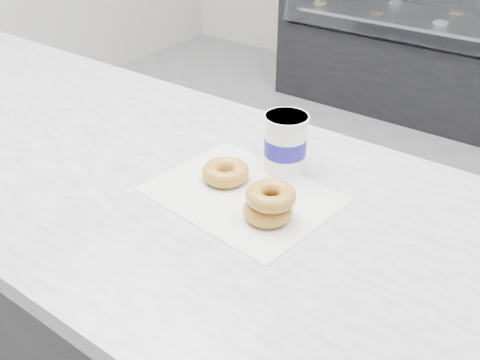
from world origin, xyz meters
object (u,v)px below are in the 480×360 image
object	(u,v)px
counter	(167,321)
donut_single	(225,172)
donut_stack	(269,203)
coffee_cup	(285,143)
display_case	(480,41)

from	to	relation	value
counter	donut_single	xyz separation A→B (m)	(0.15, 0.06, 0.47)
donut_stack	coffee_cup	distance (m)	0.18
counter	donut_stack	xyz separation A→B (m)	(0.29, -0.00, 0.48)
counter	display_case	size ratio (longest dim) A/B	1.28
display_case	counter	bearing A→B (deg)	-90.00
counter	donut_stack	world-z (taller)	donut_stack
coffee_cup	donut_single	bearing A→B (deg)	-137.03
display_case	coffee_cup	bearing A→B (deg)	-85.03
counter	coffee_cup	world-z (taller)	coffee_cup
coffee_cup	display_case	bearing A→B (deg)	81.91
donut_single	donut_stack	bearing A→B (deg)	-21.82
donut_stack	coffee_cup	xyz separation A→B (m)	(-0.07, 0.16, 0.03)
donut_single	coffee_cup	xyz separation A→B (m)	(0.07, 0.11, 0.04)
display_case	coffee_cup	distance (m)	2.61
display_case	donut_single	world-z (taller)	display_case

